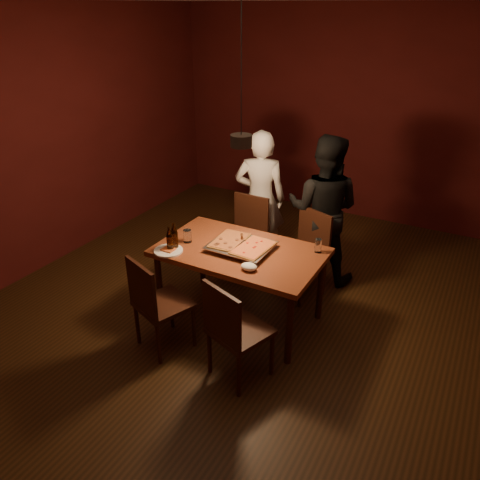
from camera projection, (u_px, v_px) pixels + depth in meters
The scene contains 19 objects.
room_shell at pixel (241, 181), 3.99m from camera, with size 6.00×6.00×6.00m.
dining_table at pixel (240, 257), 4.29m from camera, with size 1.50×0.90×0.75m.
chair_far_left at pixel (247, 229), 5.16m from camera, with size 0.42×0.42×0.49m.
chair_far_right at pixel (307, 246), 4.80m from camera, with size 0.54×0.54×0.49m.
chair_near_left at pixel (154, 298), 3.95m from camera, with size 0.54×0.54×0.49m.
chair_near_right at pixel (232, 325), 3.61m from camera, with size 0.54×0.54×0.49m.
pizza_tray at pixel (241, 247), 4.26m from camera, with size 0.55×0.45×0.05m, color silver.
pizza_meat at pixel (229, 240), 4.31m from camera, with size 0.26×0.40×0.02m, color maroon.
pizza_cheese at pixel (253, 247), 4.18m from camera, with size 0.27×0.42×0.02m, color gold.
spatula at pixel (242, 243), 4.25m from camera, with size 0.09×0.24×0.04m, color silver, non-canonical shape.
beer_bottle_a at pixel (170, 239), 4.19m from camera, with size 0.06×0.06×0.24m.
beer_bottle_b at pixel (174, 236), 4.23m from camera, with size 0.07×0.07×0.25m.
water_glass_left at pixel (187, 236), 4.38m from camera, with size 0.08×0.08×0.12m, color silver.
water_glass_right at pixel (318, 246), 4.19m from camera, with size 0.06×0.06×0.13m, color silver.
plate_slice at pixel (168, 251), 4.23m from camera, with size 0.26×0.26×0.03m.
napkin at pixel (249, 267), 3.92m from camera, with size 0.14×0.11×0.06m, color white.
diner_white at pixel (260, 199), 5.29m from camera, with size 0.57×0.38×1.57m, color silver.
diner_dark at pixel (323, 210), 4.95m from camera, with size 0.78×0.61×1.61m, color black.
pendant_lamp at pixel (241, 140), 3.83m from camera, with size 0.18×0.18×1.10m.
Camera 1 is at (1.82, -3.32, 2.74)m, focal length 35.00 mm.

